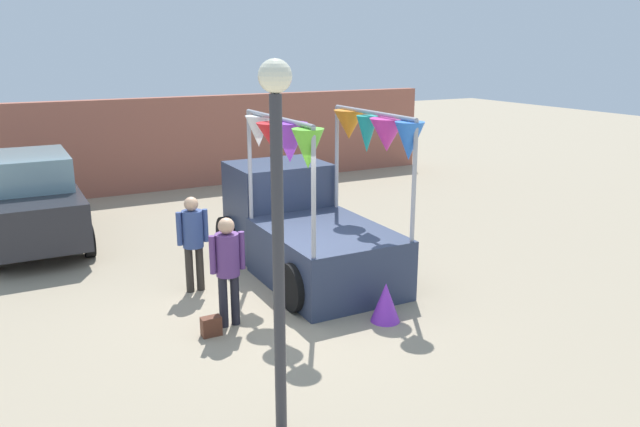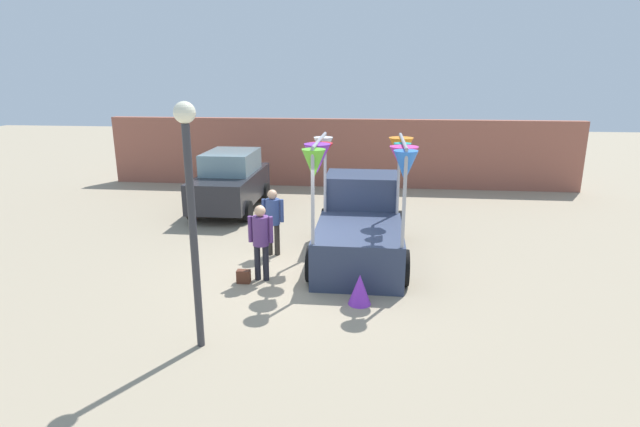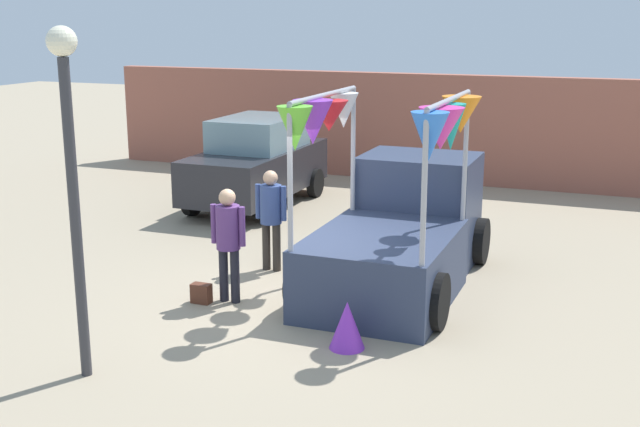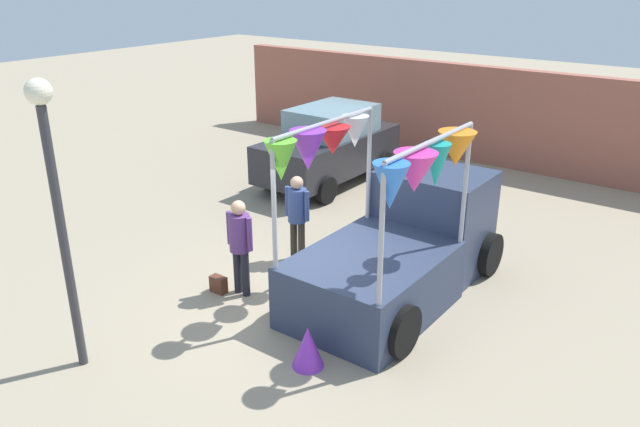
# 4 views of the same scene
# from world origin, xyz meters

# --- Properties ---
(ground_plane) EXTENTS (60.00, 60.00, 0.00)m
(ground_plane) POSITION_xyz_m (0.00, 0.00, 0.00)
(ground_plane) COLOR gray
(vendor_truck) EXTENTS (2.44, 4.11, 2.94)m
(vendor_truck) POSITION_xyz_m (1.06, 1.38, 0.92)
(vendor_truck) COLOR #2D3851
(vendor_truck) RESTS_ON ground
(parked_car) EXTENTS (1.88, 4.00, 1.88)m
(parked_car) POSITION_xyz_m (-3.18, 5.16, 0.94)
(parked_car) COLOR #26262B
(parked_car) RESTS_ON ground
(person_customer) EXTENTS (0.53, 0.34, 1.64)m
(person_customer) POSITION_xyz_m (-0.96, -0.35, 0.99)
(person_customer) COLOR black
(person_customer) RESTS_ON ground
(person_vendor) EXTENTS (0.53, 0.34, 1.62)m
(person_vendor) POSITION_xyz_m (-1.01, 1.19, 0.98)
(person_vendor) COLOR #2D2823
(person_vendor) RESTS_ON ground
(handbag) EXTENTS (0.28, 0.16, 0.28)m
(handbag) POSITION_xyz_m (-1.31, -0.55, 0.14)
(handbag) COLOR #592D1E
(handbag) RESTS_ON ground
(street_lamp) EXTENTS (0.32, 0.32, 3.87)m
(street_lamp) POSITION_xyz_m (-1.36, -3.07, 2.53)
(street_lamp) COLOR #333338
(street_lamp) RESTS_ON ground
(brick_boundary_wall) EXTENTS (18.00, 0.36, 2.60)m
(brick_boundary_wall) POSITION_xyz_m (0.00, 9.07, 1.30)
(brick_boundary_wall) COLOR #9E5947
(brick_boundary_wall) RESTS_ON ground
(folded_kite_bundle_violet) EXTENTS (0.59, 0.59, 0.60)m
(folded_kite_bundle_violet) POSITION_xyz_m (1.14, -1.29, 0.30)
(folded_kite_bundle_violet) COLOR purple
(folded_kite_bundle_violet) RESTS_ON ground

